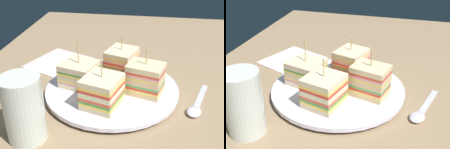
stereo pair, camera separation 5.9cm
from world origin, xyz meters
TOP-DOWN VIEW (x-y plane):
  - ground_plane at (0.00, 0.00)cm, footprint 116.34×70.68cm
  - plate at (0.00, 0.00)cm, footprint 28.17×28.17cm
  - sandwich_wedge_0 at (-6.97, 0.78)cm, footprint 8.53×8.14cm
  - sandwich_wedge_1 at (-1.17, -6.92)cm, footprint 7.01×8.19cm
  - sandwich_wedge_2 at (6.93, -1.12)cm, footprint 8.50×7.81cm
  - sandwich_wedge_3 at (0.28, 6.99)cm, footprint 8.11×8.49cm
  - chip_pile at (-0.54, 0.17)cm, footprint 6.19×6.98cm
  - spoon at (-3.53, -17.20)cm, footprint 13.73×6.02cm
  - napkin at (12.55, 16.05)cm, footprint 17.71×17.20cm
  - drinking_glass at (-16.25, 11.98)cm, footprint 6.59×6.59cm

SIDE VIEW (x-z plane):
  - ground_plane at x=0.00cm, z-range -1.80..0.00cm
  - napkin at x=12.55cm, z-range 0.00..0.50cm
  - spoon at x=-3.53cm, z-range -0.09..0.91cm
  - plate at x=0.00cm, z-range 0.17..1.74cm
  - chip_pile at x=-0.54cm, z-range 1.72..4.38cm
  - sandwich_wedge_3 at x=0.28cm, z-range -0.84..9.13cm
  - sandwich_wedge_2 at x=6.93cm, z-range 0.05..8.78cm
  - sandwich_wedge_0 at x=-6.97cm, z-range -0.25..9.46cm
  - sandwich_wedge_1 at x=-1.17cm, z-range -0.03..9.61cm
  - drinking_glass at x=-16.25cm, z-range -0.87..10.79cm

